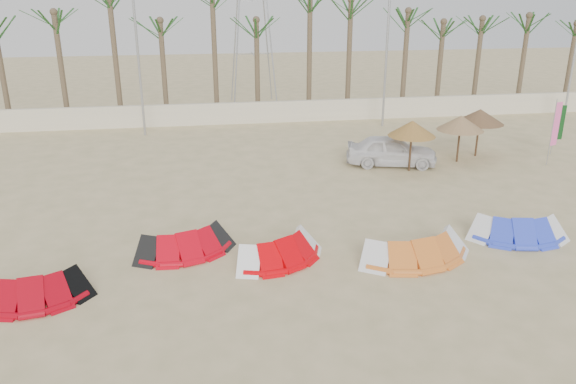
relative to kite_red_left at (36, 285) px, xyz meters
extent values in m
plane|color=beige|center=(7.48, -2.30, -0.42)|extent=(120.00, 120.00, 0.00)
cube|color=beige|center=(7.48, 19.70, 0.23)|extent=(60.00, 0.30, 1.30)
cylinder|color=brown|center=(-6.52, 21.20, 2.83)|extent=(0.32, 0.32, 6.50)
cylinder|color=brown|center=(3.48, 21.20, 2.83)|extent=(0.32, 0.32, 6.50)
ellipsoid|color=#194719|center=(3.48, 21.20, 6.08)|extent=(4.00, 4.00, 2.40)
cylinder|color=brown|center=(13.48, 21.20, 2.83)|extent=(0.32, 0.32, 6.50)
ellipsoid|color=#194719|center=(13.48, 21.20, 6.08)|extent=(4.00, 4.00, 2.40)
cylinder|color=brown|center=(23.48, 21.20, 2.83)|extent=(0.32, 0.32, 6.50)
ellipsoid|color=#194719|center=(23.48, 21.20, 6.08)|extent=(4.00, 4.00, 2.40)
cylinder|color=#A5A8AD|center=(1.48, 17.70, 5.08)|extent=(0.14, 0.14, 11.00)
cylinder|color=#A5A8AD|center=(15.48, 17.70, 5.08)|extent=(0.14, 0.14, 11.00)
cylinder|color=#A1020F|center=(0.00, -0.31, -0.32)|extent=(2.59, 0.61, 0.20)
cube|color=black|center=(1.17, -0.21, -0.17)|extent=(0.77, 1.18, 0.40)
cylinder|color=red|center=(3.95, 2.01, -0.32)|extent=(2.73, 1.07, 0.20)
cube|color=black|center=(2.69, 2.11, -0.17)|extent=(0.92, 1.23, 0.40)
cube|color=black|center=(5.22, 2.11, -0.17)|extent=(0.92, 1.23, 0.40)
cylinder|color=#DC0007|center=(6.84, 1.05, -0.32)|extent=(2.47, 1.50, 0.20)
cube|color=white|center=(5.62, 1.15, -0.17)|extent=(1.06, 1.25, 0.40)
cube|color=white|center=(8.07, 1.15, -0.17)|extent=(1.06, 1.25, 0.40)
cylinder|color=orange|center=(10.98, 0.53, -0.32)|extent=(3.34, 0.88, 0.20)
cube|color=silver|center=(9.46, 0.63, -0.17)|extent=(0.81, 1.20, 0.40)
cube|color=silver|center=(12.50, 0.63, -0.17)|extent=(0.81, 1.20, 0.40)
cylinder|color=blue|center=(14.87, 1.37, -0.32)|extent=(2.86, 0.74, 0.20)
cube|color=white|center=(13.58, 1.47, -0.17)|extent=(0.80, 1.19, 0.40)
cube|color=white|center=(16.17, 1.47, -0.17)|extent=(0.80, 1.19, 0.40)
cylinder|color=#4C331E|center=(13.96, 9.10, 0.70)|extent=(0.10, 0.10, 2.24)
cone|color=#A67536|center=(13.96, 9.10, 1.57)|extent=(2.15, 2.15, 0.70)
cylinder|color=#4C331E|center=(16.74, 10.09, 0.66)|extent=(0.10, 0.10, 2.16)
cone|color=#A17C52|center=(16.74, 10.09, 1.49)|extent=(2.21, 2.21, 0.70)
cylinder|color=#4C331E|center=(18.07, 10.84, 0.72)|extent=(0.10, 0.10, 2.26)
cone|color=brown|center=(18.07, 10.84, 1.60)|extent=(2.34, 2.34, 0.70)
cylinder|color=#A5A8AD|center=(20.72, 8.93, 1.16)|extent=(0.04, 0.04, 3.15)
cube|color=pink|center=(20.94, 8.93, 1.54)|extent=(0.41, 0.14, 2.05)
cylinder|color=#A5A8AD|center=(21.94, 10.51, 0.90)|extent=(0.04, 0.04, 2.64)
cube|color=#0D3D14|center=(22.16, 10.51, 1.22)|extent=(0.42, 0.08, 1.72)
imported|color=white|center=(13.40, 10.04, 0.30)|extent=(4.47, 2.64, 1.43)
camera|label=1|loc=(4.64, -14.21, 7.58)|focal=35.00mm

